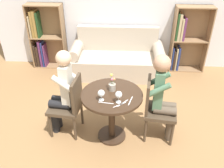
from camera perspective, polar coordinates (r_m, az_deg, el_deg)
ground_plane at (r=3.52m, az=-0.05°, el=-12.35°), size 16.00×16.00×0.00m
back_wall at (r=4.94m, az=1.58°, el=19.02°), size 5.20×0.05×2.70m
round_table at (r=3.16m, az=-0.05°, el=-5.08°), size 0.81×0.81×0.74m
couch at (r=4.89m, az=1.23°, el=5.92°), size 1.87×0.80×0.92m
bookshelf_left at (r=5.28m, az=-16.06°, el=10.56°), size 0.72×0.28×1.35m
bookshelf_right at (r=5.14m, az=17.09°, el=10.09°), size 0.72×0.28×1.35m
chair_left at (r=3.34m, az=-10.17°, el=-4.66°), size 0.46×0.46×0.90m
chair_right at (r=3.29m, az=10.43°, el=-5.41°), size 0.47×0.47×0.90m
person_left at (r=3.27m, az=-11.89°, el=-1.86°), size 0.44×0.37×1.28m
person_right at (r=3.17m, az=12.30°, el=-2.75°), size 0.44×0.37×1.27m
wine_glass_left at (r=2.89m, az=-2.61°, el=-2.26°), size 0.09×0.09×0.15m
wine_glass_right at (r=2.85m, az=1.61°, el=-2.64°), size 0.08×0.08×0.16m
flower_vase at (r=3.09m, az=0.13°, el=-0.43°), size 0.09×0.09×0.24m
knife_left_setting at (r=2.94m, az=4.46°, el=-4.04°), size 0.06×0.19×0.00m
fork_left_setting at (r=2.89m, az=-1.47°, el=-4.57°), size 0.19×0.04×0.00m
knife_right_setting at (r=2.89m, az=2.60°, el=-4.61°), size 0.13×0.15×0.00m
fork_right_setting at (r=2.87m, az=1.84°, el=-5.01°), size 0.16×0.12×0.00m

